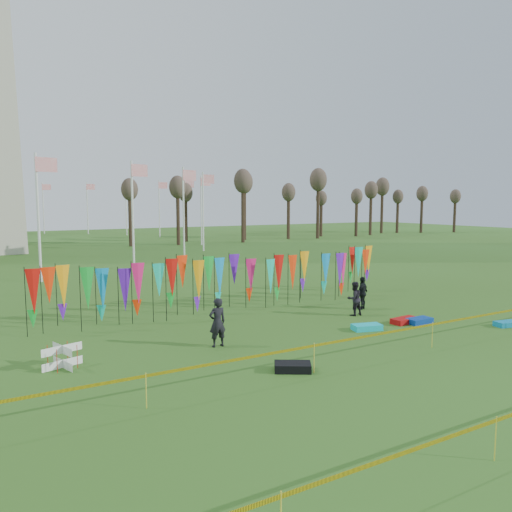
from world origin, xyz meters
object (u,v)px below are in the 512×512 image
kite_bag_turquoise (367,327)px  kite_bag_red (405,320)px  person_right (363,293)px  kite_bag_teal (508,324)px  kite_bag_black (293,367)px  kite_bag_blue (419,321)px  person_left (217,322)px  box_kite (62,357)px  person_mid (354,299)px

kite_bag_turquoise → kite_bag_red: size_ratio=0.93×
person_right → kite_bag_teal: 6.16m
kite_bag_turquoise → kite_bag_black: kite_bag_black is taller
kite_bag_red → kite_bag_black: (-7.36, -2.53, 0.01)m
kite_bag_teal → kite_bag_turquoise: bearing=155.8°
kite_bag_blue → person_left: bearing=172.0°
box_kite → kite_bag_black: 6.96m
kite_bag_turquoise → kite_bag_black: bearing=-154.6°
person_right → kite_bag_blue: bearing=68.7°
kite_bag_black → kite_bag_teal: 10.58m
kite_bag_turquoise → kite_bag_blue: 2.64m
kite_bag_blue → box_kite: bearing=173.7°
person_mid → kite_bag_red: size_ratio=1.24×
kite_bag_teal → box_kite: bearing=167.5°
kite_bag_turquoise → kite_bag_teal: 5.88m
kite_bag_teal → person_mid: bearing=131.6°
person_mid → kite_bag_red: (0.87, -2.16, -0.64)m
person_mid → box_kite: bearing=5.5°
box_kite → kite_bag_turquoise: bearing=-6.4°
kite_bag_blue → kite_bag_teal: (2.74, -2.12, -0.01)m
box_kite → kite_bag_black: (5.87, -3.72, -0.23)m
person_left → kite_bag_turquoise: bearing=170.9°
kite_bag_red → kite_bag_black: bearing=-161.0°
person_right → kite_bag_red: 3.05m
box_kite → kite_bag_blue: bearing=-6.3°
box_kite → person_left: person_left is taller
person_mid → kite_bag_red: bearing=112.9°
box_kite → person_mid: size_ratio=0.48×
person_right → kite_bag_blue: (0.14, -3.29, -0.66)m
kite_bag_teal → kite_bag_black: bearing=-179.6°
box_kite → person_right: size_ratio=0.47×
person_right → kite_bag_teal: bearing=94.2°
person_left → kite_bag_blue: (8.67, -1.21, -0.75)m
kite_bag_red → person_left: bearing=173.9°
box_kite → kite_bag_red: size_ratio=0.59×
kite_bag_turquoise → person_mid: bearing=60.0°
kite_bag_blue → kite_bag_red: bearing=145.1°
person_right → kite_bag_turquoise: 3.95m
kite_bag_turquoise → kite_bag_blue: same height
person_right → kite_bag_black: person_right is taller
person_mid → person_right: (1.21, 0.80, 0.01)m
kite_bag_blue → kite_bag_teal: bearing=-37.7°
kite_bag_black → person_right: bearing=35.4°
person_right → kite_bag_red: bearing=59.6°
kite_bag_turquoise → kite_bag_teal: kite_bag_turquoise is taller
person_right → kite_bag_teal: size_ratio=1.45×
person_mid → kite_bag_teal: bearing=132.6°
person_right → box_kite: bearing=-16.4°
person_right → kite_bag_red: size_ratio=1.26×
person_left → kite_bag_red: 8.27m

